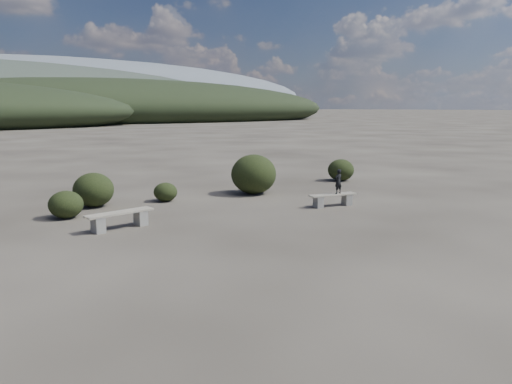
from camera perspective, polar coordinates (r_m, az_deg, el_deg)
ground at (r=11.53m, az=9.59°, el=-7.87°), size 1200.00×1200.00×0.00m
bench_left at (r=14.81m, az=-15.29°, el=-2.93°), size 2.04×0.70×0.50m
bench_right at (r=17.73m, az=8.77°, el=-0.78°), size 1.79×0.70×0.44m
seated_person at (r=17.74m, az=9.39°, el=1.19°), size 0.32×0.21×0.86m
shrub_a at (r=16.73m, az=-20.91°, el=-1.35°), size 1.06×1.06×0.87m
shrub_b at (r=18.31m, az=-18.08°, el=0.24°), size 1.40×1.40×1.20m
shrub_c at (r=18.75m, az=-10.31°, el=0.00°), size 0.87×0.87×0.70m
shrub_d at (r=20.01m, az=-0.27°, el=2.05°), size 1.81×1.81×1.59m
shrub_e at (r=23.95m, az=9.68°, el=2.50°), size 1.23×1.23×1.03m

